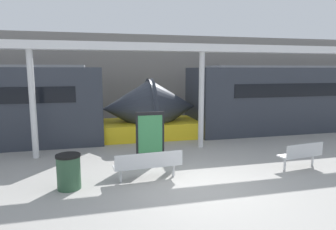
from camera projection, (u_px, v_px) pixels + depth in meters
ground_plane at (205, 190)px, 7.56m from camera, size 60.00×60.00×0.00m
station_wall at (140, 78)px, 17.39m from camera, size 56.00×0.20×5.00m
train_left at (331, 98)px, 15.82m from camera, size 19.49×2.93×3.20m
bench_near at (148, 163)px, 8.17m from camera, size 1.90×0.57×0.81m
bench_far at (302, 154)px, 9.15m from camera, size 1.45×0.62×0.81m
trash_bin at (69, 172)px, 7.60m from camera, size 0.62×0.62×0.90m
poster_board at (150, 136)px, 9.91m from camera, size 0.95×0.07×1.65m
support_column_near at (201, 100)px, 11.52m from camera, size 0.21×0.21×3.68m
support_column_far at (33, 105)px, 10.07m from camera, size 0.21×0.21×3.68m
canopy_beam at (202, 48)px, 11.22m from camera, size 28.00×0.60×0.28m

